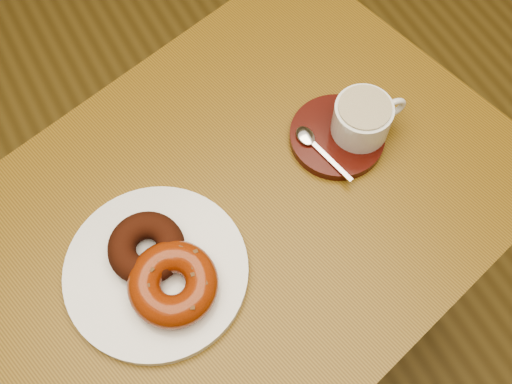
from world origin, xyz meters
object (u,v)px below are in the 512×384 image
saucer (337,137)px  coffee_cup (363,118)px  cafe_table (245,236)px  donut_plate (156,271)px

saucer → coffee_cup: (0.03, -0.01, 0.04)m
saucer → coffee_cup: coffee_cup is taller
cafe_table → donut_plate: bearing=178.7°
donut_plate → saucer: size_ratio=1.76×
cafe_table → coffee_cup: coffee_cup is taller
donut_plate → cafe_table: bearing=12.1°
cafe_table → saucer: size_ratio=6.43×
donut_plate → coffee_cup: 0.35m
cafe_table → saucer: 0.21m
cafe_table → saucer: (0.17, 0.03, 0.12)m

